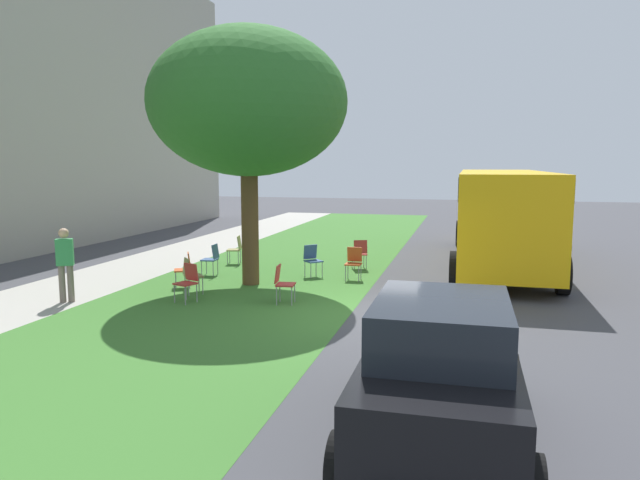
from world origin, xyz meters
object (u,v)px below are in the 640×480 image
chair_7 (282,281)px  school_bus (501,208)px  chair_6 (360,252)px  chair_1 (212,257)px  chair_0 (354,261)px  chair_8 (236,247)px  chair_2 (312,258)px  parked_car (441,368)px  chair_4 (188,280)px  pedestrian_1 (65,262)px  chair_5 (191,273)px  street_tree (248,103)px  chair_3 (185,267)px

chair_7 → school_bus: size_ratio=0.08×
chair_6 → chair_1: bearing=117.3°
chair_0 → chair_8: size_ratio=1.00×
chair_6 → chair_8: bearing=90.8°
chair_0 → chair_1: 4.00m
chair_2 → parked_car: (-8.97, -3.90, 0.32)m
chair_4 → chair_7: size_ratio=1.00×
pedestrian_1 → school_bus: bearing=-52.1°
chair_2 → school_bus: 6.24m
chair_7 → chair_8: size_ratio=1.00×
chair_6 → parked_car: size_ratio=0.24×
chair_1 → chair_6: same height
chair_4 → pedestrian_1: (-0.68, 2.66, 0.41)m
chair_5 → chair_6: bearing=-37.6°
chair_0 → chair_4: (-3.45, 3.15, 0.00)m
chair_6 → chair_7: 4.78m
chair_8 → parked_car: (-10.37, -6.74, 0.32)m
chair_2 → school_bus: (3.30, -5.15, 1.24)m
chair_2 → chair_4: 4.11m
chair_0 → chair_7: 3.24m
chair_4 → pedestrian_1: size_ratio=0.52×
street_tree → chair_4: street_tree is taller
street_tree → parked_car: size_ratio=1.75×
parked_car → chair_6: bearing=15.1°
chair_2 → chair_4: same height
chair_3 → chair_0: bearing=-63.5°
chair_4 → chair_8: size_ratio=1.00×
chair_1 → chair_2: 2.82m
chair_2 → chair_3: bearing=127.9°
street_tree → chair_2: 4.52m
chair_1 → chair_0: bearing=-85.0°
chair_4 → chair_3: bearing=29.0°
chair_8 → chair_2: bearing=-116.3°
chair_1 → chair_2: (0.52, -2.77, 0.00)m
chair_4 → pedestrian_1: bearing=104.4°
chair_4 → chair_1: bearing=15.0°
chair_5 → pedestrian_1: (-1.44, 2.34, 0.41)m
chair_5 → pedestrian_1: 2.78m
chair_5 → chair_3: bearing=35.3°
school_bus → chair_7: bearing=142.7°
chair_0 → chair_4: size_ratio=1.00×
chair_0 → chair_6: bearing=4.8°
chair_1 → chair_5: (-2.34, -0.52, 0.00)m
chair_3 → chair_6: 5.27m
chair_2 → school_bus: size_ratio=0.08×
pedestrian_1 → street_tree: bearing=-48.6°
chair_8 → pedestrian_1: 5.99m
chair_3 → parked_car: parked_car is taller
chair_2 → school_bus: school_bus is taller
school_bus → pedestrian_1: size_ratio=6.15×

